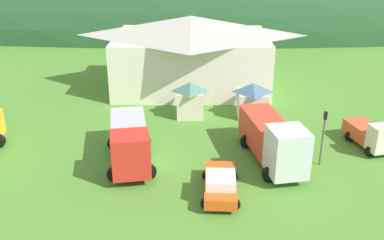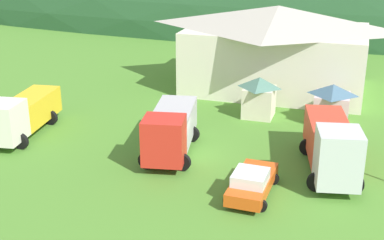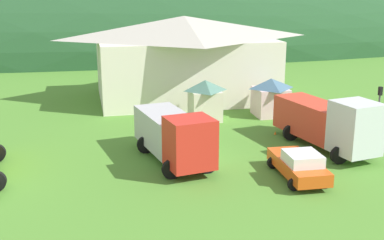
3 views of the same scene
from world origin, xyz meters
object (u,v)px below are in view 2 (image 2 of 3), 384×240
at_px(tow_truck_silver, 331,144).
at_px(service_pickup_orange, 252,182).
at_px(play_shed_cream, 259,96).
at_px(heavy_rig_striped, 22,114).
at_px(depot_building, 277,47).
at_px(traffic_cone_near_pickup, 302,145).
at_px(crane_truck_red, 170,129).
at_px(play_shed_pink, 332,103).

height_order(tow_truck_silver, service_pickup_orange, tow_truck_silver).
xyz_separation_m(play_shed_cream, service_pickup_orange, (2.15, -13.09, -0.83)).
bearing_deg(heavy_rig_striped, play_shed_cream, 113.20).
relative_size(depot_building, play_shed_cream, 5.25).
bearing_deg(play_shed_cream, traffic_cone_near_pickup, -50.83).
relative_size(crane_truck_red, service_pickup_orange, 1.64).
bearing_deg(heavy_rig_striped, crane_truck_red, 83.12).
bearing_deg(traffic_cone_near_pickup, service_pickup_orange, -102.75).
bearing_deg(service_pickup_orange, heavy_rig_striped, -100.72).
xyz_separation_m(play_shed_pink, crane_truck_red, (-9.66, -9.20, 0.17)).
bearing_deg(play_shed_cream, heavy_rig_striped, -148.96).
relative_size(heavy_rig_striped, tow_truck_silver, 0.94).
relative_size(play_shed_cream, service_pickup_orange, 0.65).
relative_size(heavy_rig_striped, traffic_cone_near_pickup, 17.10).
relative_size(heavy_rig_striped, crane_truck_red, 1.01).
distance_m(depot_building, play_shed_pink, 9.93).
height_order(tow_truck_silver, traffic_cone_near_pickup, tow_truck_silver).
bearing_deg(play_shed_pink, play_shed_cream, -178.05).
bearing_deg(play_shed_pink, crane_truck_red, -136.38).
distance_m(depot_building, tow_truck_silver, 18.01).
height_order(crane_truck_red, tow_truck_silver, tow_truck_silver).
height_order(heavy_rig_striped, traffic_cone_near_pickup, heavy_rig_striped).
height_order(service_pickup_orange, traffic_cone_near_pickup, service_pickup_orange).
distance_m(depot_building, traffic_cone_near_pickup, 14.14).
bearing_deg(depot_building, service_pickup_orange, -84.09).
xyz_separation_m(crane_truck_red, traffic_cone_near_pickup, (8.12, 4.11, -1.75)).
bearing_deg(tow_truck_silver, traffic_cone_near_pickup, -163.41).
bearing_deg(heavy_rig_striped, tow_truck_silver, 83.33).
bearing_deg(play_shed_pink, traffic_cone_near_pickup, -106.86).
distance_m(crane_truck_red, traffic_cone_near_pickup, 9.26).
relative_size(play_shed_pink, crane_truck_red, 0.38).
xyz_separation_m(heavy_rig_striped, traffic_cone_near_pickup, (19.29, 4.29, -1.67)).
relative_size(depot_building, play_shed_pink, 5.48).
height_order(play_shed_pink, service_pickup_orange, play_shed_pink).
bearing_deg(tow_truck_silver, service_pickup_orange, -53.42).
xyz_separation_m(depot_building, service_pickup_orange, (2.19, -21.16, -3.10)).
distance_m(play_shed_pink, traffic_cone_near_pickup, 5.56).
relative_size(crane_truck_red, traffic_cone_near_pickup, 17.00).
bearing_deg(play_shed_cream, play_shed_pink, 1.95).
bearing_deg(play_shed_pink, service_pickup_orange, -104.35).
height_order(play_shed_cream, tow_truck_silver, tow_truck_silver).
bearing_deg(play_shed_cream, service_pickup_orange, -80.68).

